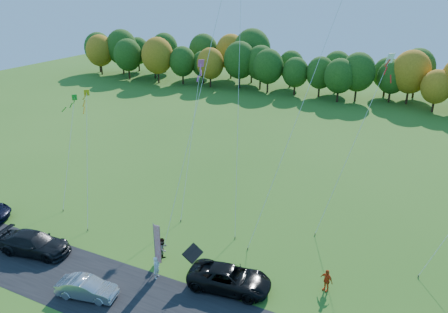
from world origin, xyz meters
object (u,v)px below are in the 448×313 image
at_px(black_suv, 230,278).
at_px(feather_flag, 157,243).
at_px(person_east, 326,280).
at_px(silver_sedan, 87,288).

relative_size(black_suv, feather_flag, 1.41).
xyz_separation_m(black_suv, person_east, (6.02, 2.69, 0.03)).
xyz_separation_m(black_suv, feather_flag, (-5.36, -0.73, 1.68)).
relative_size(silver_sedan, person_east, 2.47).
xyz_separation_m(silver_sedan, feather_flag, (2.82, 4.26, 1.81)).
distance_m(black_suv, feather_flag, 5.67).
distance_m(black_suv, person_east, 6.59).
relative_size(person_east, feather_flag, 0.41).
height_order(person_east, feather_flag, feather_flag).
bearing_deg(feather_flag, black_suv, 7.76).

